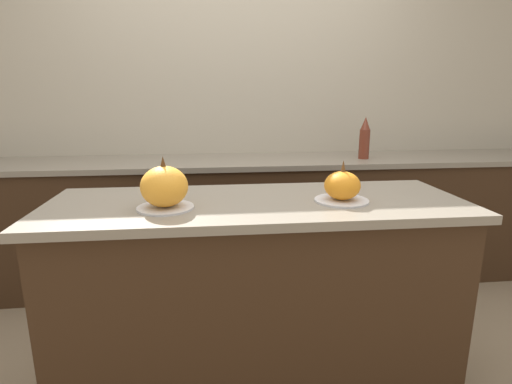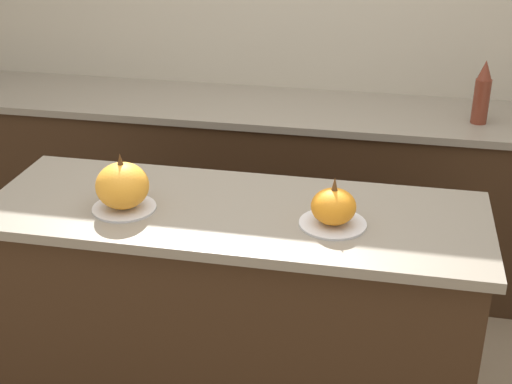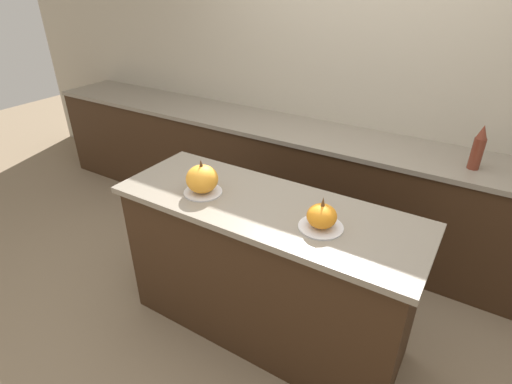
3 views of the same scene
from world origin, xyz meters
name	(u,v)px [view 2 (image 2 of 3)]	position (x,y,z in m)	size (l,w,h in m)	color
wall_back	(301,18)	(0.00, 1.51, 1.25)	(8.00, 0.06, 2.50)	#B2A893
kitchen_island	(236,320)	(0.00, 0.00, 0.46)	(1.70, 0.61, 0.91)	#382314
back_counter	(288,189)	(0.00, 1.18, 0.45)	(6.00, 0.60, 0.89)	#382314
pumpkin_cake_left	(123,187)	(-0.36, -0.08, 0.99)	(0.21, 0.21, 0.20)	silver
pumpkin_cake_right	(333,209)	(0.34, -0.05, 0.97)	(0.22, 0.22, 0.17)	silver
bottle_tall	(482,93)	(0.88, 1.11, 1.03)	(0.07, 0.07, 0.29)	maroon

